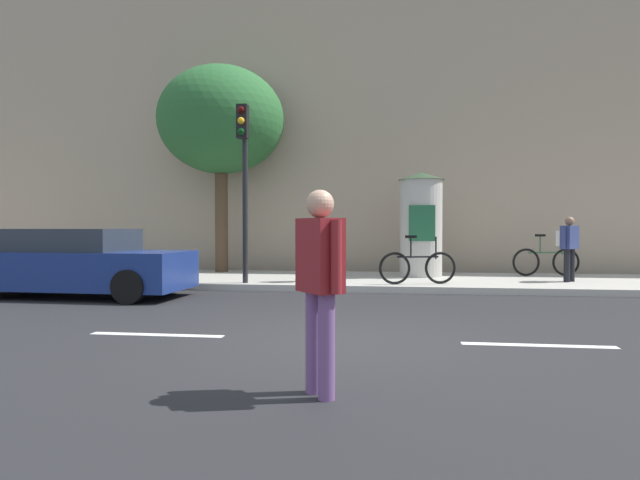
{
  "coord_description": "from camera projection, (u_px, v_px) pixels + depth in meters",
  "views": [
    {
      "loc": [
        0.7,
        -6.83,
        1.41
      ],
      "look_at": [
        -0.51,
        2.0,
        1.21
      ],
      "focal_mm": 30.92,
      "sensor_mm": 36.0,
      "label": 1
    }
  ],
  "objects": [
    {
      "name": "street_tree",
      "position": [
        221.0,
        121.0,
        15.67
      ],
      "size": [
        3.58,
        3.58,
        5.85
      ],
      "color": "#4C3826",
      "rests_on": "sidewalk_curb"
    },
    {
      "name": "bicycle_leaning",
      "position": [
        418.0,
        267.0,
        12.25
      ],
      "size": [
        1.72,
        0.52,
        1.09
      ],
      "color": "black",
      "rests_on": "sidewalk_curb"
    },
    {
      "name": "ground_plane",
      "position": [
        339.0,
        340.0,
        6.9
      ],
      "size": [
        80.0,
        80.0,
        0.0
      ],
      "primitive_type": "plane",
      "color": "#232326"
    },
    {
      "name": "bicycle_upright",
      "position": [
        546.0,
        261.0,
        14.35
      ],
      "size": [
        1.76,
        0.34,
        1.09
      ],
      "color": "black",
      "rests_on": "sidewalk_curb"
    },
    {
      "name": "pedestrian_with_bag",
      "position": [
        320.0,
        275.0,
        4.58
      ],
      "size": [
        0.45,
        0.5,
        1.72
      ],
      "color": "#724C84",
      "rests_on": "ground_plane"
    },
    {
      "name": "poster_column",
      "position": [
        421.0,
        224.0,
        14.29
      ],
      "size": [
        1.2,
        1.2,
        2.7
      ],
      "color": "#B2ADA3",
      "rests_on": "sidewalk_curb"
    },
    {
      "name": "parked_car_red",
      "position": [
        75.0,
        263.0,
        11.21
      ],
      "size": [
        4.58,
        1.97,
        1.39
      ],
      "color": "navy",
      "rests_on": "ground_plane"
    },
    {
      "name": "sidewalk_curb",
      "position": [
        367.0,
        281.0,
        13.83
      ],
      "size": [
        36.0,
        4.0,
        0.15
      ],
      "primitive_type": "cube",
      "color": "#B2ADA3",
      "rests_on": "ground_plane"
    },
    {
      "name": "building_backdrop",
      "position": [
        375.0,
        132.0,
        18.68
      ],
      "size": [
        36.0,
        5.0,
        9.3
      ],
      "primitive_type": "cube",
      "color": "tan",
      "rests_on": "ground_plane"
    },
    {
      "name": "lane_markings",
      "position": [
        339.0,
        340.0,
        6.9
      ],
      "size": [
        25.8,
        0.16,
        0.01
      ],
      "color": "silver",
      "rests_on": "ground_plane"
    },
    {
      "name": "traffic_light",
      "position": [
        244.0,
        163.0,
        12.38
      ],
      "size": [
        0.24,
        0.45,
        4.01
      ],
      "color": "black",
      "rests_on": "sidewalk_curb"
    },
    {
      "name": "pedestrian_near_pole",
      "position": [
        568.0,
        243.0,
        12.81
      ],
      "size": [
        0.53,
        0.53,
        1.52
      ],
      "color": "black",
      "rests_on": "sidewalk_curb"
    },
    {
      "name": "pedestrian_in_dark_shirt",
      "position": [
        313.0,
        244.0,
        12.85
      ],
      "size": [
        0.56,
        0.49,
        1.49
      ],
      "color": "#B78C33",
      "rests_on": "sidewalk_curb"
    }
  ]
}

